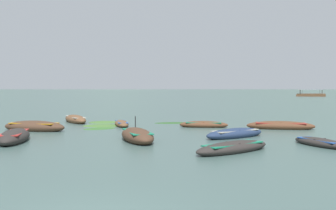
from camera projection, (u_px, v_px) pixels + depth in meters
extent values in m
plane|color=#425B56|center=(208.00, 89.00, 1497.34)|extent=(6000.00, 6000.00, 0.00)
cone|color=slate|center=(114.00, 60.00, 1880.20)|extent=(936.61, 936.61, 284.36)
cone|color=#56665B|center=(302.00, 50.00, 1983.15)|extent=(1577.86, 1577.86, 404.59)
ellipsoid|color=brown|center=(204.00, 125.00, 27.14)|extent=(3.52, 1.22, 0.56)
cube|color=#197A56|center=(204.00, 122.00, 27.13)|extent=(2.54, 0.88, 0.05)
cube|color=brown|center=(204.00, 122.00, 27.13)|extent=(0.10, 0.78, 0.04)
ellipsoid|color=#2D2826|center=(320.00, 143.00, 18.36)|extent=(2.46, 3.34, 0.48)
cube|color=#28519E|center=(320.00, 140.00, 18.35)|extent=(1.77, 2.40, 0.05)
cube|color=#2D2826|center=(320.00, 139.00, 18.35)|extent=(0.66, 0.41, 0.04)
ellipsoid|color=brown|center=(280.00, 126.00, 25.91)|extent=(4.67, 1.64, 0.69)
cube|color=#B22D28|center=(280.00, 123.00, 25.90)|extent=(3.37, 1.18, 0.05)
cube|color=brown|center=(280.00, 122.00, 25.90)|extent=(0.15, 0.85, 0.04)
ellipsoid|color=#2D2826|center=(233.00, 148.00, 16.60)|extent=(3.92, 3.83, 0.59)
cube|color=#197A56|center=(233.00, 144.00, 16.59)|extent=(2.82, 2.76, 0.05)
cube|color=#2D2826|center=(233.00, 143.00, 16.59)|extent=(0.62, 0.64, 0.04)
ellipsoid|color=#4C3323|center=(137.00, 136.00, 20.17)|extent=(3.09, 4.63, 0.83)
cube|color=#197A56|center=(137.00, 131.00, 20.16)|extent=(2.22, 3.34, 0.05)
cube|color=#4C3323|center=(137.00, 130.00, 20.16)|extent=(0.96, 0.47, 0.04)
ellipsoid|color=brown|center=(122.00, 124.00, 28.13)|extent=(2.07, 3.62, 0.51)
cube|color=#28519E|center=(122.00, 122.00, 28.12)|extent=(1.49, 2.60, 0.05)
cube|color=brown|center=(122.00, 121.00, 28.12)|extent=(0.64, 0.29, 0.04)
ellipsoid|color=#2D2826|center=(14.00, 137.00, 19.82)|extent=(2.60, 4.61, 0.80)
cube|color=#B22D28|center=(14.00, 132.00, 19.81)|extent=(1.87, 3.32, 0.05)
cube|color=#2D2826|center=(14.00, 131.00, 19.81)|extent=(0.92, 0.35, 0.04)
ellipsoid|color=navy|center=(235.00, 134.00, 21.53)|extent=(3.97, 3.70, 0.66)
cube|color=#B7B2A3|center=(235.00, 130.00, 21.52)|extent=(2.86, 2.67, 0.05)
cube|color=navy|center=(235.00, 130.00, 21.52)|extent=(0.60, 0.67, 0.04)
ellipsoid|color=brown|center=(75.00, 119.00, 31.06)|extent=(3.57, 4.40, 0.76)
cube|color=#B7B2A3|center=(75.00, 117.00, 31.05)|extent=(2.57, 3.17, 0.05)
cube|color=brown|center=(75.00, 116.00, 31.04)|extent=(0.76, 0.56, 0.04)
ellipsoid|color=#4C3323|center=(34.00, 127.00, 24.86)|extent=(4.57, 2.12, 0.83)
cube|color=orange|center=(34.00, 123.00, 24.85)|extent=(3.29, 1.53, 0.05)
cube|color=#4C3323|center=(34.00, 122.00, 24.85)|extent=(0.23, 1.01, 0.04)
cube|color=brown|center=(311.00, 95.00, 147.48)|extent=(10.23, 3.91, 0.90)
cylinder|color=#4C4742|center=(302.00, 92.00, 146.36)|extent=(0.10, 0.10, 1.80)
cylinder|color=#4C4742|center=(300.00, 92.00, 148.73)|extent=(0.10, 0.10, 1.80)
cylinder|color=#4C4742|center=(322.00, 92.00, 146.14)|extent=(0.10, 0.10, 1.80)
cylinder|color=#4C4742|center=(320.00, 92.00, 148.51)|extent=(0.10, 0.10, 1.80)
cube|color=#334C75|center=(311.00, 90.00, 147.39)|extent=(8.59, 3.29, 0.12)
cube|color=brown|center=(311.00, 96.00, 129.00)|extent=(9.97, 6.41, 0.90)
cylinder|color=#4C4742|center=(322.00, 92.00, 128.65)|extent=(0.10, 0.10, 1.80)
cylinder|color=#4C4742|center=(322.00, 92.00, 126.21)|extent=(0.10, 0.10, 1.80)
cylinder|color=#4C4742|center=(300.00, 92.00, 131.68)|extent=(0.10, 0.10, 1.80)
cylinder|color=#4C4742|center=(300.00, 92.00, 129.24)|extent=(0.10, 0.10, 1.80)
cube|color=beige|center=(311.00, 90.00, 128.91)|extent=(8.37, 5.39, 0.12)
sphere|color=yellow|center=(135.00, 132.00, 23.42)|extent=(0.46, 0.46, 0.46)
cylinder|color=black|center=(135.00, 124.00, 23.40)|extent=(0.06, 0.06, 0.97)
ellipsoid|color=#2D5628|center=(174.00, 123.00, 30.25)|extent=(3.28, 1.83, 0.14)
ellipsoid|color=#477033|center=(103.00, 126.00, 28.10)|extent=(3.39, 2.88, 0.14)
ellipsoid|color=#38662D|center=(100.00, 129.00, 26.05)|extent=(2.60, 2.42, 0.14)
ellipsoid|color=#477033|center=(104.00, 122.00, 30.95)|extent=(3.34, 3.33, 0.14)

